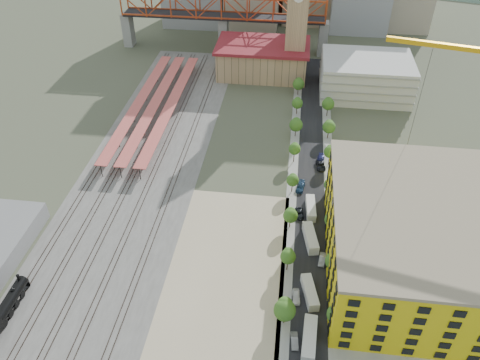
# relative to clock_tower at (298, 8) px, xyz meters

# --- Properties ---
(ground) EXTENTS (400.00, 400.00, 0.00)m
(ground) POSITION_rel_clock_tower_xyz_m (-8.00, -79.99, -28.70)
(ground) COLOR #474C38
(ground) RESTS_ON ground
(ballast_strip) EXTENTS (36.00, 165.00, 0.06)m
(ballast_strip) POSITION_rel_clock_tower_xyz_m (-44.00, -62.49, -28.67)
(ballast_strip) COLOR #605E59
(ballast_strip) RESTS_ON ground
(dirt_lot) EXTENTS (28.00, 67.00, 0.06)m
(dirt_lot) POSITION_rel_clock_tower_xyz_m (-12.00, -111.49, -28.67)
(dirt_lot) COLOR tan
(dirt_lot) RESTS_ON ground
(street_asphalt) EXTENTS (12.00, 170.00, 0.06)m
(street_asphalt) POSITION_rel_clock_tower_xyz_m (8.00, -64.99, -28.67)
(street_asphalt) COLOR black
(street_asphalt) RESTS_ON ground
(sidewalk_west) EXTENTS (3.00, 170.00, 0.04)m
(sidewalk_west) POSITION_rel_clock_tower_xyz_m (2.50, -64.99, -28.68)
(sidewalk_west) COLOR gray
(sidewalk_west) RESTS_ON ground
(sidewalk_east) EXTENTS (3.00, 170.00, 0.04)m
(sidewalk_east) POSITION_rel_clock_tower_xyz_m (13.50, -64.99, -28.68)
(sidewalk_east) COLOR gray
(sidewalk_east) RESTS_ON ground
(construction_pad) EXTENTS (50.00, 90.00, 0.06)m
(construction_pad) POSITION_rel_clock_tower_xyz_m (37.00, -99.99, -28.67)
(construction_pad) COLOR gray
(construction_pad) RESTS_ON ground
(rail_tracks) EXTENTS (26.56, 160.00, 0.18)m
(rail_tracks) POSITION_rel_clock_tower_xyz_m (-45.80, -62.49, -28.55)
(rail_tracks) COLOR #382B23
(rail_tracks) RESTS_ON ground
(platform_canopies) EXTENTS (16.00, 80.00, 4.12)m
(platform_canopies) POSITION_rel_clock_tower_xyz_m (-49.00, -34.99, -24.70)
(platform_canopies) COLOR #D25950
(platform_canopies) RESTS_ON ground
(station_hall) EXTENTS (38.00, 24.00, 13.10)m
(station_hall) POSITION_rel_clock_tower_xyz_m (-13.00, 2.01, -22.03)
(station_hall) COLOR tan
(station_hall) RESTS_ON ground
(clock_tower) EXTENTS (12.00, 12.00, 52.00)m
(clock_tower) POSITION_rel_clock_tower_xyz_m (0.00, 0.00, 0.00)
(clock_tower) COLOR tan
(clock_tower) RESTS_ON ground
(parking_garage) EXTENTS (34.00, 26.00, 14.00)m
(parking_garage) POSITION_rel_clock_tower_xyz_m (28.00, -9.99, -21.70)
(parking_garage) COLOR silver
(parking_garage) RESTS_ON ground
(truss_bridge) EXTENTS (94.00, 9.60, 25.60)m
(truss_bridge) POSITION_rel_clock_tower_xyz_m (-33.00, 25.01, -9.83)
(truss_bridge) COLOR gray
(truss_bridge) RESTS_ON ground
(construction_building) EXTENTS (44.60, 50.60, 18.80)m
(construction_building) POSITION_rel_clock_tower_xyz_m (34.00, -99.99, -19.29)
(construction_building) COLOR yellow
(construction_building) RESTS_ON ground
(street_trees) EXTENTS (15.40, 124.40, 8.00)m
(street_trees) POSITION_rel_clock_tower_xyz_m (8.00, -74.99, -28.70)
(street_trees) COLOR #2E5B1B
(street_trees) RESTS_ON ground
(distant_hills) EXTENTS (647.00, 264.00, 227.00)m
(distant_hills) POSITION_rel_clock_tower_xyz_m (37.28, 180.01, -108.23)
(distant_hills) COLOR #4C6B59
(distant_hills) RESTS_ON ground
(locomotive) EXTENTS (2.89, 22.32, 5.58)m
(locomotive) POSITION_rel_clock_tower_xyz_m (-58.00, -127.22, -26.62)
(locomotive) COLOR black
(locomotive) RESTS_ON ground
(site_trailer_a) EXTENTS (3.33, 10.49, 2.83)m
(site_trailer_a) POSITION_rel_clock_tower_xyz_m (8.00, -124.31, -27.28)
(site_trailer_a) COLOR silver
(site_trailer_a) RESTS_ON ground
(site_trailer_b) EXTENTS (4.40, 9.44, 2.50)m
(site_trailer_b) POSITION_rel_clock_tower_xyz_m (8.00, -112.06, -27.45)
(site_trailer_b) COLOR silver
(site_trailer_b) RESTS_ON ground
(site_trailer_c) EXTENTS (4.43, 10.09, 2.68)m
(site_trailer_c) POSITION_rel_clock_tower_xyz_m (8.00, -94.72, -27.36)
(site_trailer_c) COLOR silver
(site_trailer_c) RESTS_ON ground
(site_trailer_d) EXTENTS (2.99, 9.29, 2.51)m
(site_trailer_d) POSITION_rel_clock_tower_xyz_m (8.00, -83.02, -27.44)
(site_trailer_d) COLOR silver
(site_trailer_d) RESTS_ON ground
(car_0) EXTENTS (2.12, 4.56, 1.51)m
(car_0) POSITION_rel_clock_tower_xyz_m (5.00, -113.35, -27.94)
(car_0) COLOR white
(car_0) RESTS_ON ground
(car_1) EXTENTS (1.90, 4.29, 1.37)m
(car_1) POSITION_rel_clock_tower_xyz_m (5.00, -124.66, -28.01)
(car_1) COLOR gray
(car_1) RESTS_ON ground
(car_2) EXTENTS (2.74, 4.92, 1.30)m
(car_2) POSITION_rel_clock_tower_xyz_m (5.00, -84.98, -28.05)
(car_2) COLOR black
(car_2) RESTS_ON ground
(car_3) EXTENTS (2.98, 5.59, 1.54)m
(car_3) POSITION_rel_clock_tower_xyz_m (5.00, -73.42, -27.92)
(car_3) COLOR navy
(car_3) RESTS_ON ground
(car_5) EXTENTS (2.15, 4.54, 1.44)m
(car_5) POSITION_rel_clock_tower_xyz_m (11.00, -101.17, -27.98)
(car_5) COLOR #A8A9AE
(car_5) RESTS_ON ground
(car_6) EXTENTS (3.16, 5.81, 1.55)m
(car_6) POSITION_rel_clock_tower_xyz_m (11.00, -62.06, -27.92)
(car_6) COLOR black
(car_6) RESTS_ON ground
(car_7) EXTENTS (2.74, 5.61, 1.57)m
(car_7) POSITION_rel_clock_tower_xyz_m (11.00, -58.96, -27.91)
(car_7) COLOR navy
(car_7) RESTS_ON ground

